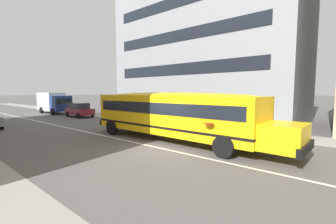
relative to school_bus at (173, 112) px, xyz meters
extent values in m
plane|color=#54514F|center=(0.78, -1.85, -1.73)|extent=(400.00, 400.00, 0.00)
cube|color=gray|center=(0.78, 5.69, -1.72)|extent=(120.00, 3.00, 0.01)
cube|color=silver|center=(0.78, -1.85, -1.72)|extent=(110.00, 0.16, 0.01)
cube|color=yellow|center=(-0.25, 0.00, -0.11)|extent=(11.13, 2.67, 2.22)
cube|color=yellow|center=(6.10, -0.08, -0.67)|extent=(1.64, 2.14, 1.11)
cube|color=black|center=(6.91, -0.09, -1.04)|extent=(0.24, 2.53, 0.36)
cube|color=black|center=(-5.88, 0.08, -1.04)|extent=(0.24, 2.53, 0.36)
cube|color=black|center=(-0.25, 0.00, 0.29)|extent=(10.47, 2.70, 0.65)
cube|color=black|center=(-0.25, 0.00, -0.77)|extent=(11.15, 2.70, 0.12)
ellipsoid|color=yellow|center=(-0.25, 0.00, 1.00)|extent=(10.69, 2.46, 0.36)
cylinder|color=red|center=(3.28, -1.49, -0.22)|extent=(0.45, 0.45, 0.03)
cylinder|color=black|center=(3.98, 1.21, -1.22)|extent=(1.01, 0.30, 1.01)
cylinder|color=black|center=(3.95, -1.31, -1.22)|extent=(1.01, 0.30, 1.01)
cylinder|color=black|center=(-4.45, 1.32, -1.22)|extent=(1.01, 0.30, 1.01)
cylinder|color=black|center=(-4.49, -1.20, -1.22)|extent=(1.01, 0.30, 1.01)
cylinder|color=black|center=(-12.74, -5.60, -1.43)|extent=(0.60, 0.19, 0.60)
cube|color=maroon|center=(-16.36, 2.81, -1.08)|extent=(3.93, 1.77, 0.70)
cube|color=black|center=(-16.51, 2.81, -0.41)|extent=(2.23, 1.60, 0.64)
cylinder|color=black|center=(-15.05, 3.64, -1.43)|extent=(0.60, 0.19, 0.60)
cylinder|color=black|center=(-15.08, 1.94, -1.43)|extent=(0.60, 0.19, 0.60)
cylinder|color=black|center=(-17.65, 3.68, -1.43)|extent=(0.60, 0.19, 0.60)
cylinder|color=black|center=(-17.68, 1.98, -1.43)|extent=(0.60, 0.19, 0.60)
cube|color=navy|center=(-21.10, 2.80, -0.31)|extent=(1.80, 2.20, 2.00)
cube|color=black|center=(-20.18, 2.80, -0.01)|extent=(0.04, 1.85, 0.70)
cube|color=#B7B7BC|center=(-24.10, 2.81, -0.11)|extent=(4.20, 2.21, 2.40)
cylinder|color=black|center=(-21.10, 3.90, -1.31)|extent=(0.84, 0.26, 0.84)
cylinder|color=black|center=(-21.10, 1.70, -1.31)|extent=(0.84, 0.26, 0.84)
cylinder|color=black|center=(-24.67, 3.91, -1.31)|extent=(0.84, 0.26, 0.84)
cylinder|color=black|center=(-24.67, 1.71, -1.31)|extent=(0.84, 0.26, 0.84)
cube|color=gray|center=(-5.06, 11.89, 7.87)|extent=(19.96, 9.41, 19.20)
cube|color=black|center=(-5.06, 7.17, 0.19)|extent=(16.77, 0.04, 1.10)
cube|color=black|center=(-5.06, 7.17, 3.39)|extent=(16.77, 0.04, 1.10)
cube|color=black|center=(-5.06, 7.17, 6.59)|extent=(16.77, 0.04, 1.10)
cube|color=black|center=(-5.06, 7.17, 9.79)|extent=(16.77, 0.04, 1.10)
camera|label=1|loc=(8.45, -10.39, 1.22)|focal=24.09mm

